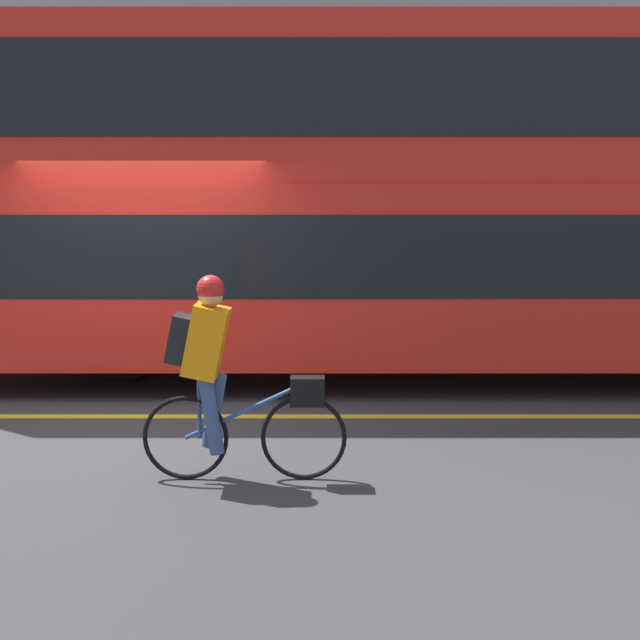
% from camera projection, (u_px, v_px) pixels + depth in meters
% --- Properties ---
extents(ground_plane, '(80.00, 80.00, 0.00)m').
position_uv_depth(ground_plane, '(127.00, 424.00, 8.48)').
color(ground_plane, '#38383A').
extents(road_center_line, '(50.00, 0.14, 0.01)m').
position_uv_depth(road_center_line, '(133.00, 416.00, 8.75)').
color(road_center_line, yellow).
rests_on(road_center_line, ground_plane).
extents(sidewalk_curb, '(60.00, 2.02, 0.15)m').
position_uv_depth(sidewalk_curb, '(204.00, 321.00, 14.38)').
color(sidewalk_curb, gray).
rests_on(sidewalk_curb, ground_plane).
extents(building_facade, '(60.00, 0.30, 7.84)m').
position_uv_depth(building_facade, '(208.00, 84.00, 14.94)').
color(building_facade, '#9E9EA3').
rests_on(building_facade, ground_plane).
extents(bus, '(11.28, 2.49, 3.99)m').
position_uv_depth(bus, '(420.00, 188.00, 10.17)').
color(bus, black).
rests_on(bus, ground_plane).
extents(cyclist_on_bike, '(1.57, 0.32, 1.59)m').
position_uv_depth(cyclist_on_bike, '(217.00, 371.00, 6.77)').
color(cyclist_on_bike, black).
rests_on(cyclist_on_bike, ground_plane).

